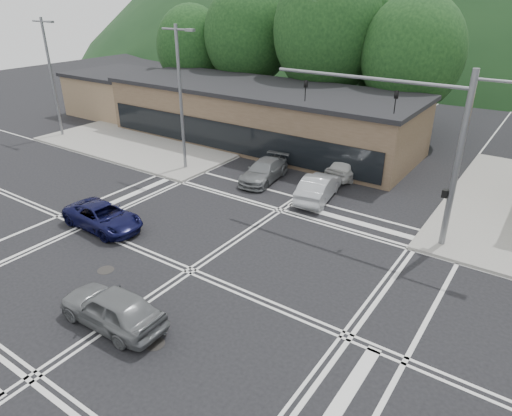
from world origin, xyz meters
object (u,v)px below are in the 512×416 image
Objects in this scene: car_blue_west at (103,217)px; car_queue_b at (350,166)px; car_northbound at (264,171)px; car_grey_center at (112,308)px; car_queue_a at (319,187)px.

car_blue_west is 15.29m from car_queue_b.
car_blue_west is at bearing -114.35° from car_northbound.
car_northbound is at bearing -169.06° from car_grey_center.
car_grey_center is (6.26, -4.59, 0.10)m from car_blue_west.
car_blue_west is 11.67m from car_queue_a.
car_grey_center is 1.01× the size of car_queue_b.
car_northbound is at bearing -17.52° from car_queue_a.
car_queue_a reaches higher than car_northbound.
car_queue_a is 0.99× the size of car_northbound.
car_blue_west is 10.26m from car_northbound.
car_blue_west is at bearing 42.64° from car_queue_a.
car_queue_b is (0.00, 4.30, -0.01)m from car_queue_a.
car_grey_center reaches higher than car_northbound.
car_blue_west is at bearing -127.74° from car_grey_center.
car_queue_b is 0.95× the size of car_northbound.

